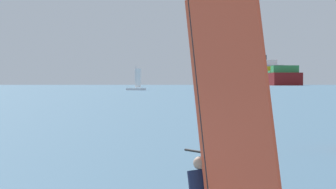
% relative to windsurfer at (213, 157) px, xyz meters
% --- Properties ---
extents(windsurfer, '(2.86, 2.92, 4.62)m').
position_rel_windsurfer_xyz_m(windsurfer, '(0.00, 0.00, 0.00)').
color(windsurfer, orange).
rests_on(windsurfer, ground_plane).
extents(cargo_ship, '(71.61, 159.89, 37.32)m').
position_rel_windsurfer_xyz_m(cargo_ship, '(-63.99, 786.53, 8.71)').
color(cargo_ship, maroon).
rests_on(cargo_ship, ground_plane).
extents(distant_headland, '(1368.03, 512.54, 32.45)m').
position_rel_windsurfer_xyz_m(distant_headland, '(-120.18, 1666.76, 14.90)').
color(distant_headland, '#60665B').
rests_on(distant_headland, ground_plane).
extents(small_sailboat, '(7.22, 4.52, 8.70)m').
position_rel_windsurfer_xyz_m(small_sailboat, '(-65.72, 221.10, -0.56)').
color(small_sailboat, white).
rests_on(small_sailboat, ground_plane).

